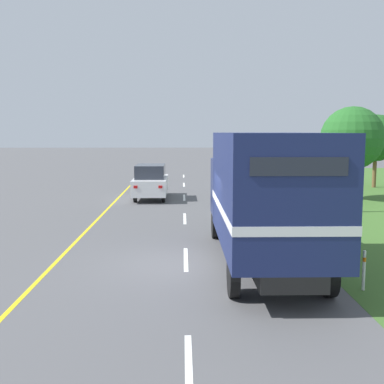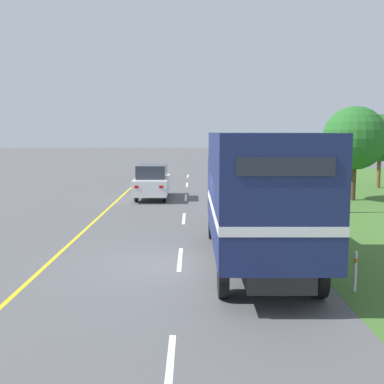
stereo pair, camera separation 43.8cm
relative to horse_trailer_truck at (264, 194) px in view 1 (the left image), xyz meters
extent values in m
plane|color=#515154|center=(-2.12, 0.30, -2.03)|extent=(200.00, 200.00, 0.00)
cube|color=yellow|center=(-5.82, 9.06, -2.03)|extent=(0.12, 53.73, 0.01)
cube|color=white|center=(-2.12, -5.75, -2.03)|extent=(0.12, 2.60, 0.01)
cube|color=white|center=(-2.12, 0.85, -2.03)|extent=(0.12, 2.60, 0.01)
cube|color=white|center=(-2.12, 7.45, -2.03)|extent=(0.12, 2.60, 0.01)
cube|color=white|center=(-2.12, 14.05, -2.03)|extent=(0.12, 2.60, 0.01)
cube|color=white|center=(-2.12, 20.65, -2.03)|extent=(0.12, 2.60, 0.01)
cube|color=white|center=(-2.12, 27.25, -2.03)|extent=(0.12, 2.60, 0.01)
cylinder|color=black|center=(-1.08, 3.67, -1.53)|extent=(0.22, 1.00, 1.00)
cylinder|color=black|center=(1.08, 3.67, -1.53)|extent=(0.22, 1.00, 1.00)
cylinder|color=black|center=(-1.08, -2.40, -1.53)|extent=(0.22, 1.00, 1.00)
cylinder|color=black|center=(1.08, -2.40, -1.53)|extent=(0.22, 1.00, 1.00)
cube|color=black|center=(0.00, 0.30, -1.35)|extent=(1.38, 8.10, 0.36)
cube|color=navy|center=(0.00, -0.75, 0.23)|extent=(2.50, 6.00, 2.80)
cube|color=white|center=(0.00, -0.75, -0.26)|extent=(2.52, 6.02, 0.20)
cube|color=#232833|center=(0.00, -3.76, 1.00)|extent=(1.88, 0.03, 0.36)
cube|color=navy|center=(0.00, 3.31, -0.22)|extent=(2.40, 2.10, 1.90)
cube|color=#283342|center=(0.00, 4.37, 0.02)|extent=(2.13, 0.03, 0.85)
cylinder|color=black|center=(-4.70, 15.04, -1.70)|extent=(0.16, 0.66, 0.66)
cylinder|color=black|center=(-3.23, 15.04, -1.70)|extent=(0.16, 0.66, 0.66)
cylinder|color=black|center=(-4.70, 12.31, -1.70)|extent=(0.16, 0.66, 0.66)
cylinder|color=black|center=(-3.23, 12.31, -1.70)|extent=(0.16, 0.66, 0.66)
cube|color=white|center=(-3.97, 13.68, -1.28)|extent=(1.80, 4.40, 0.84)
cube|color=#282D38|center=(-3.97, 13.50, -0.50)|extent=(1.55, 2.42, 0.72)
cube|color=red|center=(-4.60, 11.47, -1.13)|extent=(0.20, 0.03, 0.14)
cube|color=red|center=(-3.34, 11.47, -1.13)|extent=(0.20, 0.03, 0.14)
cylinder|color=#9E9EA3|center=(3.07, 8.78, -0.68)|extent=(0.09, 0.09, 2.69)
cylinder|color=#9E9EA3|center=(4.64, 8.78, -0.68)|extent=(0.09, 0.09, 2.69)
cube|color=#196B33|center=(3.86, 8.78, -0.03)|extent=(2.24, 0.06, 1.39)
cube|color=#196B33|center=(4.62, 8.78, 0.84)|extent=(0.72, 0.06, 0.32)
cube|color=silver|center=(3.86, 8.74, -0.03)|extent=(1.75, 0.02, 0.25)
cylinder|color=#4C3823|center=(6.93, 13.02, -1.03)|extent=(0.32, 0.32, 1.99)
sphere|color=#236023|center=(6.93, 13.02, 1.32)|extent=(3.39, 3.39, 3.39)
cylinder|color=brown|center=(10.56, 18.83, -1.01)|extent=(0.26, 0.26, 2.05)
sphere|color=#1E511E|center=(10.56, 18.83, 1.25)|extent=(3.08, 3.08, 3.08)
cylinder|color=white|center=(2.01, -2.01, -1.55)|extent=(0.07, 0.07, 0.95)
cylinder|color=orange|center=(2.01, -2.01, -1.29)|extent=(0.08, 0.08, 0.10)
camera|label=1|loc=(-2.21, -12.80, 1.65)|focal=45.00mm
camera|label=2|loc=(-1.77, -12.80, 1.65)|focal=45.00mm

